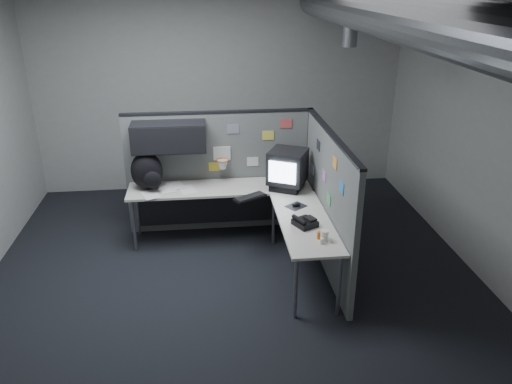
{
  "coord_description": "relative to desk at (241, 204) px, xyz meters",
  "views": [
    {
      "loc": [
        -0.29,
        -4.85,
        3.18
      ],
      "look_at": [
        0.29,
        0.35,
        0.91
      ],
      "focal_mm": 35.0,
      "sensor_mm": 36.0,
      "label": 1
    }
  ],
  "objects": [
    {
      "name": "partition_right",
      "position": [
        0.95,
        -0.49,
        0.21
      ],
      "size": [
        0.07,
        2.23,
        1.63
      ],
      "color": "#5E615E",
      "rests_on": "ground"
    },
    {
      "name": "cup",
      "position": [
        0.74,
        -1.23,
        0.17
      ],
      "size": [
        0.09,
        0.09,
        0.11
      ],
      "primitive_type": "cylinder",
      "rotation": [
        0.0,
        0.0,
        -0.08
      ],
      "color": "white",
      "rests_on": "desk"
    },
    {
      "name": "bottles",
      "position": [
        0.72,
        -1.24,
        0.15
      ],
      "size": [
        0.14,
        0.15,
        0.08
      ],
      "rotation": [
        0.0,
        0.0,
        0.35
      ],
      "color": "silver",
      "rests_on": "desk"
    },
    {
      "name": "room",
      "position": [
        0.41,
        -0.7,
        1.48
      ],
      "size": [
        5.62,
        5.62,
        3.22
      ],
      "color": "black",
      "rests_on": "ground"
    },
    {
      "name": "keyboard",
      "position": [
        0.1,
        -0.12,
        0.13
      ],
      "size": [
        0.43,
        0.34,
        0.04
      ],
      "rotation": [
        0.0,
        0.0,
        -0.23
      ],
      "color": "black",
      "rests_on": "desk"
    },
    {
      "name": "desk",
      "position": [
        0.0,
        0.0,
        0.0
      ],
      "size": [
        2.31,
        2.11,
        0.73
      ],
      "color": "beige",
      "rests_on": "ground"
    },
    {
      "name": "partition_back",
      "position": [
        -0.4,
        0.53,
        0.38
      ],
      "size": [
        2.44,
        0.42,
        1.63
      ],
      "color": "#5E615E",
      "rests_on": "ground"
    },
    {
      "name": "monitor",
      "position": [
        0.6,
        0.16,
        0.37
      ],
      "size": [
        0.58,
        0.58,
        0.49
      ],
      "rotation": [
        0.0,
        0.0,
        0.32
      ],
      "color": "black",
      "rests_on": "desk"
    },
    {
      "name": "phone",
      "position": [
        0.61,
        -0.89,
        0.16
      ],
      "size": [
        0.29,
        0.29,
        0.11
      ],
      "rotation": [
        0.0,
        0.0,
        0.29
      ],
      "color": "black",
      "rests_on": "desk"
    },
    {
      "name": "mouse",
      "position": [
        0.61,
        -0.4,
        0.13
      ],
      "size": [
        0.27,
        0.26,
        0.05
      ],
      "rotation": [
        0.0,
        0.0,
        -0.17
      ],
      "color": "black",
      "rests_on": "desk"
    },
    {
      "name": "backpack",
      "position": [
        -1.13,
        0.3,
        0.35
      ],
      "size": [
        0.43,
        0.39,
        0.48
      ],
      "rotation": [
        0.0,
        0.0,
        0.16
      ],
      "color": "black",
      "rests_on": "desk"
    },
    {
      "name": "papers",
      "position": [
        -0.87,
        0.25,
        0.12
      ],
      "size": [
        0.71,
        0.58,
        0.01
      ],
      "rotation": [
        0.0,
        0.0,
        0.38
      ],
      "color": "white",
      "rests_on": "desk"
    }
  ]
}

